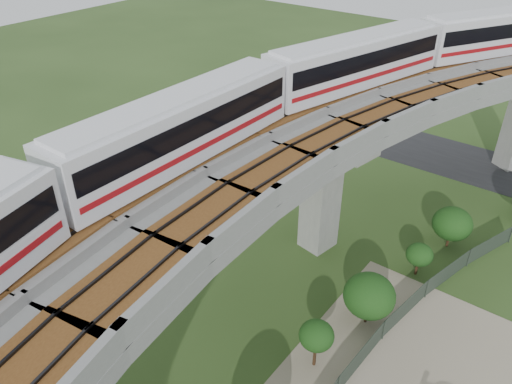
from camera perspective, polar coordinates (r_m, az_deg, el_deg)
ground at (r=31.76m, az=-4.61°, el=-14.60°), size 160.00×160.00×0.00m
asphalt_road at (r=53.44m, az=17.12°, el=5.05°), size 60.00×8.00×0.03m
viaduct at (r=23.92m, az=1.41°, el=-3.76°), size 19.58×73.98×11.40m
metro_train at (r=29.10m, az=4.96°, el=10.30°), size 14.18×60.87×3.64m
tree_1 at (r=38.71m, az=21.52°, el=-3.39°), size 2.84×2.84×3.23m
tree_2 at (r=35.50m, az=18.18°, el=-6.83°), size 1.82×1.82×2.47m
tree_3 at (r=30.88m, az=12.82°, el=-11.49°), size 3.11×3.11×3.50m
tree_4 at (r=27.99m, az=6.93°, el=-16.00°), size 1.93×1.93×3.17m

